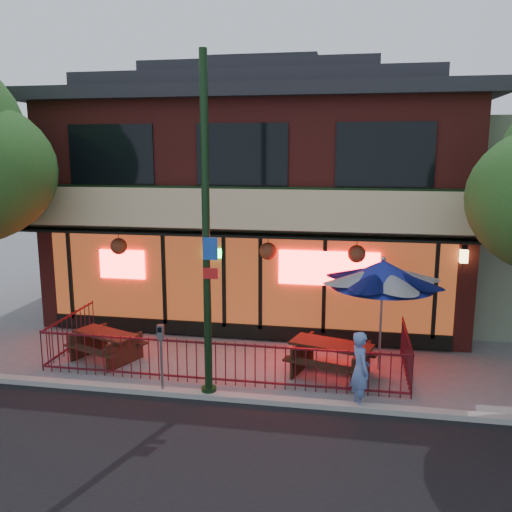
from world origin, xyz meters
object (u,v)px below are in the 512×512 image
(pedestrian, at_px, (360,370))
(parking_meter_near, at_px, (161,348))
(street_light, at_px, (207,250))
(picnic_table_right, at_px, (331,354))
(patio_umbrella, at_px, (383,274))
(picnic_table_left, at_px, (106,342))

(pedestrian, distance_m, parking_meter_near, 4.13)
(pedestrian, bearing_deg, street_light, 70.04)
(street_light, xyz_separation_m, pedestrian, (3.12, 0.05, -2.35))
(picnic_table_right, xyz_separation_m, parking_meter_near, (-3.49, -1.62, 0.53))
(patio_umbrella, height_order, parking_meter_near, patio_umbrella)
(picnic_table_right, bearing_deg, street_light, -148.23)
(picnic_table_left, bearing_deg, street_light, -26.95)
(picnic_table_left, xyz_separation_m, picnic_table_right, (5.52, -0.00, 0.05))
(street_light, xyz_separation_m, picnic_table_left, (-3.03, 1.54, -2.69))
(street_light, height_order, picnic_table_right, street_light)
(picnic_table_right, height_order, patio_umbrella, patio_umbrella)
(patio_umbrella, bearing_deg, pedestrian, -103.16)
(picnic_table_left, relative_size, parking_meter_near, 1.29)
(picnic_table_left, height_order, parking_meter_near, parking_meter_near)
(picnic_table_left, height_order, picnic_table_right, picnic_table_right)
(parking_meter_near, bearing_deg, street_light, 4.42)
(street_light, bearing_deg, parking_meter_near, -175.58)
(pedestrian, bearing_deg, parking_meter_near, 70.88)
(street_light, distance_m, patio_umbrella, 4.25)
(pedestrian, bearing_deg, patio_umbrella, -34.09)
(picnic_table_left, relative_size, patio_umbrella, 0.73)
(street_light, xyz_separation_m, parking_meter_near, (-1.00, -0.08, -2.11))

